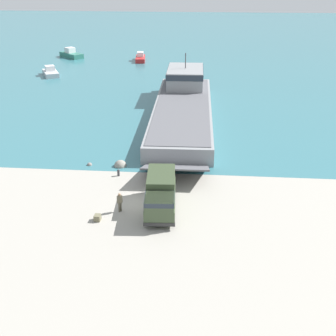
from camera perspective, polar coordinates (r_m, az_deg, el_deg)
The scene contains 12 objects.
ground_plane at distance 42.92m, azimuth -2.86°, elevation -4.41°, with size 240.00×240.00×0.00m, color #9E998E.
water_surface at distance 136.12m, azimuth 2.74°, elevation 15.08°, with size 240.00×180.00×0.01m, color #336B75.
landing_craft at distance 68.54m, azimuth 1.88°, elevation 8.01°, with size 8.71×38.98×7.31m.
military_truck at distance 41.29m, azimuth -0.90°, elevation -3.15°, with size 3.04×7.38×2.99m.
soldier_on_ramp at distance 41.36m, azimuth -5.90°, elevation -4.01°, with size 0.48×0.48×1.82m.
moored_boat_a at distance 108.69m, azimuth -3.39°, elevation 13.24°, with size 2.74×6.54×1.94m.
moored_boat_b at distance 96.37m, azimuth -14.13°, elevation 11.23°, with size 4.79×6.26×1.89m.
moored_boat_c at distance 115.00m, azimuth -11.71°, elevation 13.43°, with size 6.60×6.42×2.24m.
mooring_bollard at distance 48.58m, azimuth -6.06°, elevation -0.53°, with size 0.29×0.29×0.71m.
cargo_crate at distance 40.59m, azimuth -8.59°, elevation -6.01°, with size 0.53×0.63×0.53m, color #6B664C.
shoreline_rock_a at distance 51.74m, azimuth -9.54°, elevation 0.35°, with size 0.57×0.57×0.57m, color gray.
shoreline_rock_b at distance 51.03m, azimuth -5.82°, elevation 0.23°, with size 1.37×1.37×1.37m, color gray.
Camera 1 is at (5.42, -37.51, 20.15)m, focal length 50.00 mm.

